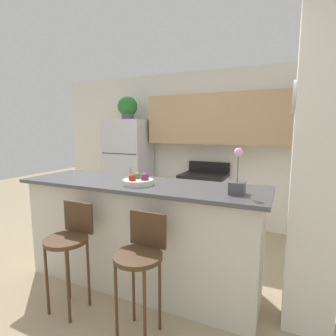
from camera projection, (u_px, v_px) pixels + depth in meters
The scene contains 12 objects.
ground_plane at pixel (140, 282), 2.76m from camera, with size 14.00×14.00×0.00m, color tan.
wall_back at pixel (210, 137), 4.27m from camera, with size 5.60×0.38×2.55m.
pillar_right at pixel (317, 172), 1.99m from camera, with size 0.38×0.32×2.55m.
counter_bar at pixel (139, 233), 2.69m from camera, with size 2.50×0.74×1.07m.
refrigerator at pixel (129, 170), 4.67m from camera, with size 0.72×0.62×1.77m.
stove_range at pixel (203, 202), 4.17m from camera, with size 0.69×0.62×1.07m.
bar_stool_left at pixel (70, 240), 2.29m from camera, with size 0.37×0.37×0.95m.
bar_stool_right at pixel (141, 256), 2.00m from camera, with size 0.37×0.37×0.95m.
potted_plant_on_fridge at pixel (128, 107), 4.51m from camera, with size 0.34×0.34×0.40m.
orchid_vase at pixel (237, 181), 2.13m from camera, with size 0.12×0.12×0.38m.
fruit_bowl at pixel (138, 181), 2.51m from camera, with size 0.30×0.30×0.12m.
trash_bin at pixel (153, 215), 4.35m from camera, with size 0.28×0.28×0.38m.
Camera 1 is at (1.32, -2.21, 1.59)m, focal length 28.00 mm.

